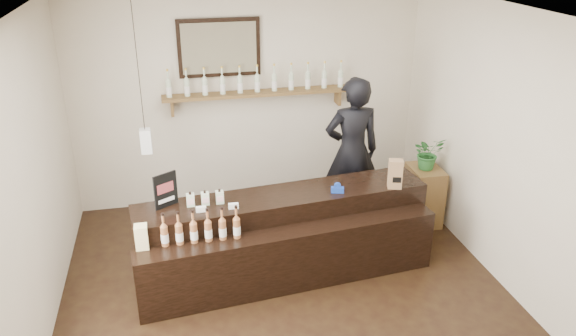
# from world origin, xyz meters

# --- Properties ---
(ground) EXTENTS (5.00, 5.00, 0.00)m
(ground) POSITION_xyz_m (0.00, 0.00, 0.00)
(ground) COLOR black
(ground) RESTS_ON ground
(room_shell) EXTENTS (5.00, 5.00, 5.00)m
(room_shell) POSITION_xyz_m (0.00, 0.00, 1.70)
(room_shell) COLOR beige
(room_shell) RESTS_ON ground
(back_wall_decor) EXTENTS (2.66, 0.96, 1.69)m
(back_wall_decor) POSITION_xyz_m (-0.15, 2.37, 1.76)
(back_wall_decor) COLOR brown
(back_wall_decor) RESTS_ON ground
(counter) EXTENTS (3.17, 1.16, 1.02)m
(counter) POSITION_xyz_m (0.07, 0.58, 0.41)
(counter) COLOR black
(counter) RESTS_ON ground
(promo_sign) EXTENTS (0.23, 0.15, 0.36)m
(promo_sign) POSITION_xyz_m (-1.12, 0.69, 1.05)
(promo_sign) COLOR black
(promo_sign) RESTS_ON counter
(paper_bag) EXTENTS (0.17, 0.15, 0.32)m
(paper_bag) POSITION_xyz_m (1.29, 0.61, 1.03)
(paper_bag) COLOR #A37D4E
(paper_bag) RESTS_ON counter
(tape_dispenser) EXTENTS (0.14, 0.08, 0.11)m
(tape_dispenser) POSITION_xyz_m (0.65, 0.62, 0.92)
(tape_dispenser) COLOR #16399F
(tape_dispenser) RESTS_ON counter
(side_cabinet) EXTENTS (0.39, 0.52, 0.73)m
(side_cabinet) POSITION_xyz_m (2.00, 1.30, 0.37)
(side_cabinet) COLOR brown
(side_cabinet) RESTS_ON ground
(potted_plant) EXTENTS (0.41, 0.37, 0.41)m
(potted_plant) POSITION_xyz_m (2.00, 1.30, 0.94)
(potted_plant) COLOR #29682B
(potted_plant) RESTS_ON side_cabinet
(shopkeeper) EXTENTS (0.78, 0.52, 2.11)m
(shopkeeper) POSITION_xyz_m (1.12, 1.55, 1.05)
(shopkeeper) COLOR black
(shopkeeper) RESTS_ON ground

